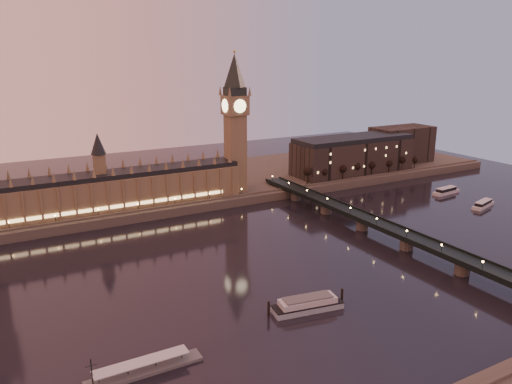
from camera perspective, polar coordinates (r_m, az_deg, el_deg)
ground at (r=259.98m, az=-0.92°, el=-8.87°), size 700.00×700.00×0.00m
far_embankment at (r=413.24m, az=-8.03°, el=0.74°), size 560.00×130.00×6.00m
palace_of_westminster at (r=348.38m, az=-16.30°, el=0.65°), size 180.00×26.62×52.00m
big_ben at (r=371.61m, az=-2.41°, el=8.80°), size 17.68×17.68×104.00m
westminster_bridge at (r=308.47m, az=14.31°, el=-4.26°), size 13.20×260.00×15.30m
city_block at (r=465.27m, az=12.85°, el=4.59°), size 155.00×45.00×34.00m
bare_tree_0 at (r=399.46m, az=5.96°, el=2.11°), size 6.12×6.12×12.44m
bare_tree_1 at (r=409.12m, az=7.90°, el=2.37°), size 6.12×6.12×12.44m
bare_tree_2 at (r=419.23m, az=9.75°, el=2.61°), size 6.12×6.12×12.44m
bare_tree_3 at (r=429.77m, az=11.52°, el=2.84°), size 6.12×6.12×12.44m
bare_tree_4 at (r=440.70m, az=13.19°, el=3.05°), size 6.12×6.12×12.44m
bare_tree_5 at (r=452.00m, az=14.79°, el=3.25°), size 6.12×6.12×12.44m
bare_tree_6 at (r=463.63m, az=16.31°, el=3.44°), size 6.12×6.12×12.44m
bare_tree_7 at (r=475.58m, az=17.75°, el=3.62°), size 6.12×6.12×12.44m
cruise_boat_b at (r=397.74m, az=24.54°, el=-1.27°), size 26.22×13.16×4.70m
cruise_boat_c at (r=423.82m, az=20.91°, el=0.12°), size 26.20×9.58×5.12m
moored_barge at (r=222.26m, az=5.91°, el=-12.63°), size 35.75×13.57×6.63m
pontoon_pier at (r=188.62m, az=-12.65°, el=-19.16°), size 41.13×6.85×10.97m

